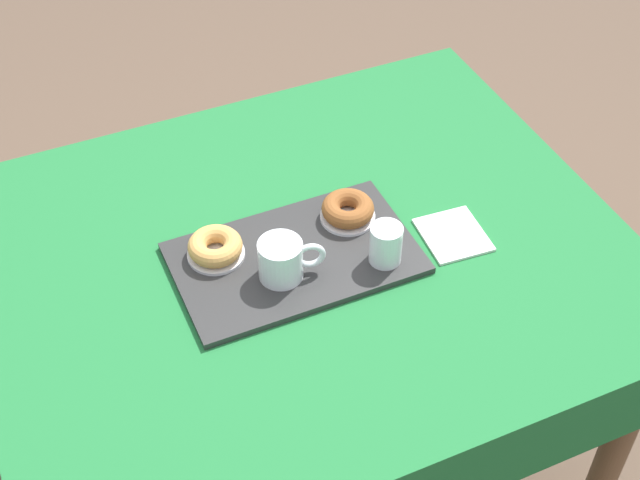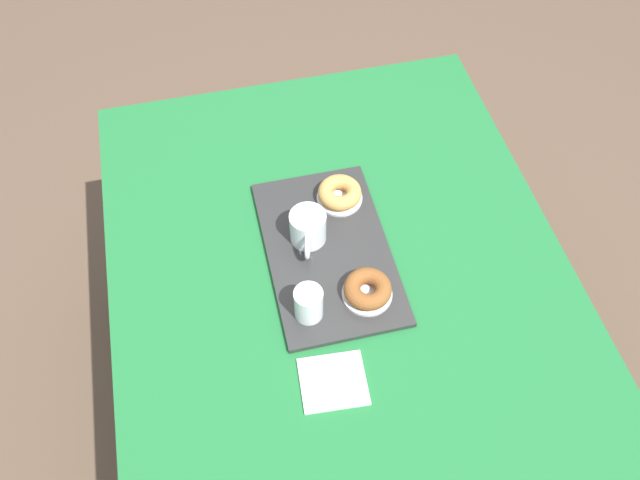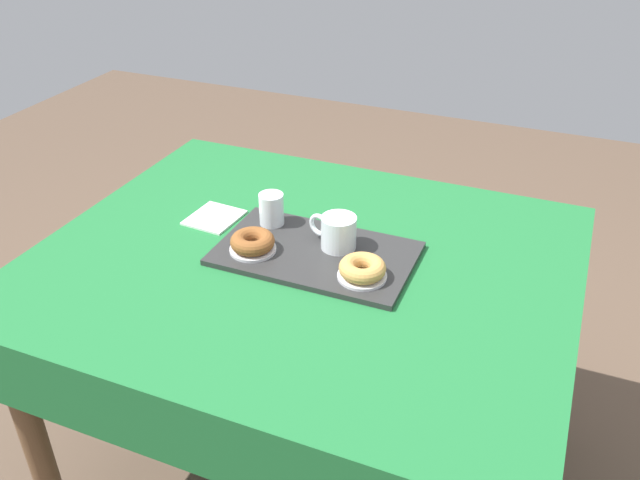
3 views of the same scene
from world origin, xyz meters
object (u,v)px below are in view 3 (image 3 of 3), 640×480
object	(u,v)px
water_glass_near	(272,211)
donut_plate_right	(362,276)
sugar_donut_left	(252,241)
dining_table	(304,286)
donut_plate_left	(253,249)
serving_tray	(316,253)
sugar_donut_right	(362,268)
tea_mug_left	(338,233)
paper_napkin	(214,218)

from	to	relation	value
water_glass_near	donut_plate_right	size ratio (longest dim) A/B	0.73
water_glass_near	sugar_donut_left	bearing A→B (deg)	-83.46
dining_table	donut_plate_left	bearing A→B (deg)	-161.24
serving_tray	sugar_donut_right	distance (m)	0.16
tea_mug_left	donut_plate_left	world-z (taller)	tea_mug_left
tea_mug_left	sugar_donut_right	bearing A→B (deg)	-45.78
water_glass_near	sugar_donut_right	xyz separation A→B (m)	(0.30, -0.14, -0.01)
sugar_donut_right	donut_plate_right	bearing A→B (deg)	0.00
water_glass_near	sugar_donut_right	world-z (taller)	water_glass_near
water_glass_near	donut_plate_left	size ratio (longest dim) A/B	0.73
dining_table	donut_plate_left	xyz separation A→B (m)	(-0.11, -0.04, 0.10)
dining_table	donut_plate_right	size ratio (longest dim) A/B	11.28
water_glass_near	paper_napkin	xyz separation A→B (m)	(-0.16, -0.01, -0.05)
sugar_donut_left	donut_plate_left	bearing A→B (deg)	0.00
tea_mug_left	paper_napkin	size ratio (longest dim) A/B	0.94
serving_tray	water_glass_near	world-z (taller)	water_glass_near
donut_plate_right	paper_napkin	size ratio (longest dim) A/B	0.83
serving_tray	water_glass_near	distance (m)	0.18
sugar_donut_left	tea_mug_left	bearing A→B (deg)	27.32
donut_plate_left	donut_plate_right	distance (m)	0.28
sugar_donut_right	donut_plate_left	bearing A→B (deg)	178.54
sugar_donut_right	paper_napkin	world-z (taller)	sugar_donut_right
water_glass_near	sugar_donut_right	distance (m)	0.33
sugar_donut_left	sugar_donut_right	world-z (taller)	same
water_glass_near	tea_mug_left	bearing A→B (deg)	-12.09
sugar_donut_left	donut_plate_right	distance (m)	0.28
tea_mug_left	sugar_donut_right	xyz separation A→B (m)	(0.10, -0.10, -0.01)
dining_table	donut_plate_left	distance (m)	0.16
paper_napkin	water_glass_near	bearing A→B (deg)	5.24
tea_mug_left	sugar_donut_right	distance (m)	0.14
serving_tray	donut_plate_left	size ratio (longest dim) A/B	4.16
donut_plate_left	serving_tray	bearing A→B (deg)	21.66
donut_plate_left	paper_napkin	xyz separation A→B (m)	(-0.18, 0.12, -0.01)
dining_table	donut_plate_right	bearing A→B (deg)	-15.64
dining_table	sugar_donut_right	bearing A→B (deg)	-15.64
donut_plate_right	tea_mug_left	bearing A→B (deg)	134.22
paper_napkin	tea_mug_left	bearing A→B (deg)	-4.34
dining_table	water_glass_near	distance (m)	0.21
tea_mug_left	sugar_donut_left	distance (m)	0.20
serving_tray	donut_plate_left	bearing A→B (deg)	-158.34
donut_plate_left	sugar_donut_left	size ratio (longest dim) A/B	1.06
serving_tray	donut_plate_left	distance (m)	0.15
donut_plate_left	sugar_donut_right	distance (m)	0.28
water_glass_near	donut_plate_left	bearing A→B (deg)	-83.46
serving_tray	tea_mug_left	world-z (taller)	tea_mug_left
donut_plate_left	donut_plate_right	world-z (taller)	same
dining_table	tea_mug_left	bearing A→B (deg)	39.42
sugar_donut_right	paper_napkin	size ratio (longest dim) A/B	0.78
water_glass_near	sugar_donut_right	size ratio (longest dim) A/B	0.77
sugar_donut_left	sugar_donut_right	xyz separation A→B (m)	(0.28, -0.01, -0.00)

